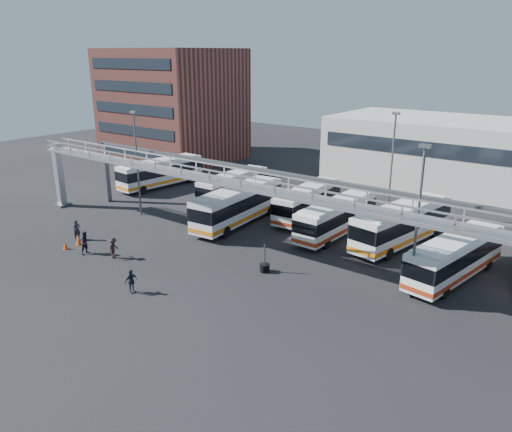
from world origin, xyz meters
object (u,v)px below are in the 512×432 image
Objects in this scene: bus_0 at (161,172)px; pedestrian_c at (113,248)px; light_pole_left at (137,158)px; bus_5 at (337,216)px; bus_7 at (455,256)px; light_pole_back at (392,160)px; pedestrian_b at (86,243)px; light_pole_mid at (418,215)px; cone_left at (65,246)px; bus_2 at (233,185)px; cone_right at (79,240)px; bus_4 at (308,201)px; pedestrian_d at (131,281)px; bus_3 at (238,204)px; tire_stack at (265,267)px; pedestrian_a at (77,230)px; bus_6 at (402,223)px.

pedestrian_c is (13.50, -17.34, -0.99)m from bus_0.
light_pole_left reaches higher than pedestrian_c.
bus_7 is at bearing -12.88° from bus_5.
pedestrian_b is at bearing -123.58° from light_pole_back.
cone_left is at bearing -160.98° from light_pole_mid.
bus_7 is (9.37, -10.28, -3.97)m from light_pole_back.
light_pole_left is 11.45m from pedestrian_b.
light_pole_mid is at bearing -36.42° from bus_5.
bus_0 is 1.09× the size of bus_2.
light_pole_mid is 27.39m from cone_right.
bus_4 is at bearing 59.23° from cone_left.
light_pole_back is 5.38× the size of pedestrian_b.
pedestrian_d is (8.67, -21.18, -0.86)m from bus_2.
light_pole_mid reaches higher than bus_7.
pedestrian_d is at bearing -144.97° from light_pole_mid.
pedestrian_c is at bearing -46.58° from bus_0.
light_pole_mid is at bearing 19.02° from cone_left.
pedestrian_b is 3.03× the size of cone_left.
cone_right is (-7.25, -12.38, -1.56)m from bus_3.
bus_4 is 6.07× the size of pedestrian_c.
light_pole_left is 16.30× the size of cone_left.
bus_3 reaches higher than pedestrian_c.
light_pole_back is 5.99× the size of pedestrian_c.
light_pole_mid reaches higher than cone_left.
pedestrian_c is at bearing -84.16° from bus_2.
bus_3 is at bearing -11.61° from bus_0.
bus_0 reaches higher than cone_left.
tire_stack is at bearing 22.13° from cone_left.
bus_3 is 19.89m from bus_7.
light_pole_back is at bearing 34.99° from light_pole_left.
bus_3 is at bearing -50.06° from bus_2.
pedestrian_d is at bearing -122.14° from tire_stack.
tire_stack is (-2.08, -17.50, -5.37)m from light_pole_back.
bus_2 is (10.66, 0.81, -0.15)m from bus_0.
cone_right is at bearing -163.53° from light_pole_mid.
light_pole_back reaches higher than pedestrian_b.
bus_2 is 18.28m from cone_right.
pedestrian_c is (6.96, -8.64, -4.87)m from light_pole_left.
bus_4 is at bearing -26.89° from pedestrian_a.
light_pole_back is at bearing 131.75° from bus_6.
bus_7 is 13.61m from tire_stack.
bus_5 reaches higher than cone_left.
pedestrian_b is (-24.90, -13.12, -0.81)m from bus_7.
tire_stack reaches higher than pedestrian_d.
pedestrian_d is at bearing -9.57° from cone_left.
bus_0 is at bearing 33.17° from pedestrian_b.
bus_5 reaches higher than tire_stack.
bus_5 is at bearing 141.81° from light_pole_mid.
light_pole_left and light_pole_back have the same top height.
bus_7 is at bearing -45.17° from pedestrian_d.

